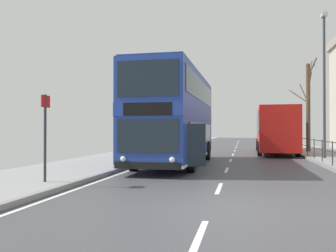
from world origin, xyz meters
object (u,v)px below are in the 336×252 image
object	(u,v)px
double_decker_bus_main	(175,117)
background_bus_far_lane	(275,129)
bus_stop_sign_near	(45,128)
street_lamp_far_side	(324,74)
bare_tree_far_01	(308,104)

from	to	relation	value
double_decker_bus_main	background_bus_far_lane	distance (m)	11.43
bus_stop_sign_near	street_lamp_far_side	world-z (taller)	street_lamp_far_side
background_bus_far_lane	street_lamp_far_side	size ratio (longest dim) A/B	1.30
bus_stop_sign_near	street_lamp_far_side	size ratio (longest dim) A/B	0.32
double_decker_bus_main	bus_stop_sign_near	world-z (taller)	double_decker_bus_main
bus_stop_sign_near	bare_tree_far_01	world-z (taller)	bare_tree_far_01
bare_tree_far_01	bus_stop_sign_near	bearing A→B (deg)	-120.47
background_bus_far_lane	double_decker_bus_main	bearing A→B (deg)	-118.56
background_bus_far_lane	bus_stop_sign_near	size ratio (longest dim) A/B	4.02
double_decker_bus_main	street_lamp_far_side	world-z (taller)	street_lamp_far_side
background_bus_far_lane	bare_tree_far_01	distance (m)	2.99
double_decker_bus_main	background_bus_far_lane	xyz separation A→B (m)	(5.46, 10.03, -0.56)
bare_tree_far_01	background_bus_far_lane	bearing A→B (deg)	-172.43
background_bus_far_lane	street_lamp_far_side	world-z (taller)	street_lamp_far_side
bus_stop_sign_near	bare_tree_far_01	size ratio (longest dim) A/B	0.38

